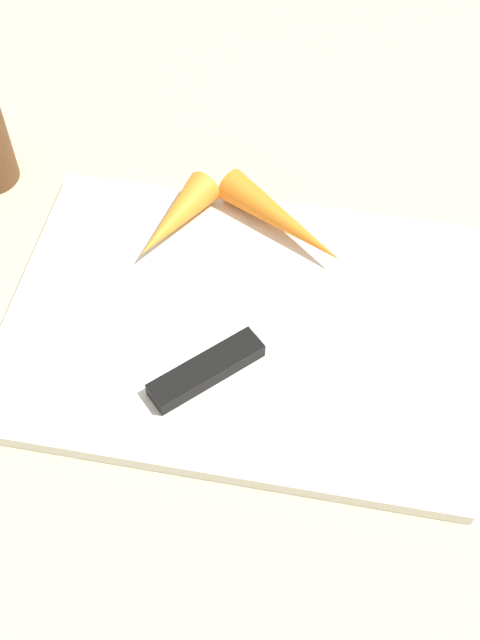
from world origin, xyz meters
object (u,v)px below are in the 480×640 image
object	(u,v)px
knife	(222,362)
carrot_short	(174,219)
carrot_long	(283,221)
cutting_board	(240,325)

from	to	relation	value
knife	carrot_short	size ratio (longest dim) A/B	1.70
carrot_long	carrot_short	world-z (taller)	same
cutting_board	knife	bearing A→B (deg)	82.42
cutting_board	carrot_short	world-z (taller)	carrot_short
knife	carrot_short	xyz separation A→B (m)	(0.06, -0.12, 0.01)
cutting_board	carrot_long	world-z (taller)	carrot_long
cutting_board	carrot_long	distance (m)	0.10
knife	carrot_long	size ratio (longest dim) A/B	1.27
cutting_board	carrot_long	size ratio (longest dim) A/B	2.94
cutting_board	carrot_long	bearing A→B (deg)	-101.19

